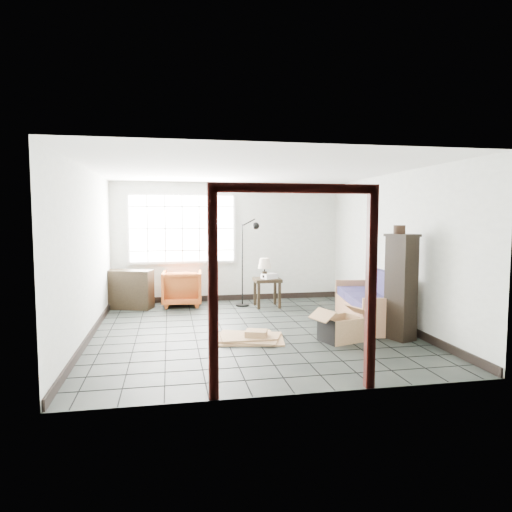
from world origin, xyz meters
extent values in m
plane|color=black|center=(0.00, 0.00, 0.00)|extent=(5.50, 5.50, 0.00)
cube|color=#B6BAB3|center=(0.00, 2.75, 1.30)|extent=(5.00, 0.02, 2.60)
cube|color=#B6BAB3|center=(0.00, -2.75, 1.30)|extent=(5.00, 0.02, 2.60)
cube|color=#B6BAB3|center=(-2.50, 0.00, 1.30)|extent=(0.02, 5.50, 2.60)
cube|color=#B6BAB3|center=(2.50, 0.00, 1.30)|extent=(0.02, 5.50, 2.60)
cube|color=white|center=(0.00, 0.00, 2.60)|extent=(5.00, 5.50, 0.02)
cube|color=black|center=(0.00, 2.73, 0.06)|extent=(4.95, 0.03, 0.12)
cube|color=black|center=(-2.48, 0.00, 0.06)|extent=(0.03, 5.45, 0.12)
cube|color=black|center=(2.48, 0.00, 0.06)|extent=(0.03, 5.45, 0.12)
cube|color=silver|center=(-1.00, 2.71, 1.60)|extent=(2.32, 0.06, 1.52)
cube|color=white|center=(-1.00, 2.67, 1.60)|extent=(2.20, 0.02, 1.40)
cube|color=#38100C|center=(-0.85, -2.70, 1.05)|extent=(0.10, 0.08, 2.10)
cube|color=#38100C|center=(0.85, -2.70, 1.05)|extent=(0.10, 0.08, 2.10)
cube|color=#38100C|center=(0.00, -2.70, 2.15)|extent=(1.80, 0.08, 0.10)
cube|color=#8E5C40|center=(2.15, 0.14, 0.17)|extent=(1.06, 2.03, 0.35)
cube|color=#8E5C40|center=(2.00, -0.85, 0.31)|extent=(0.77, 0.18, 0.62)
cube|color=#8E5C40|center=(2.30, 1.12, 0.31)|extent=(0.77, 0.18, 0.62)
cube|color=#8E5C40|center=(2.49, 0.08, 0.53)|extent=(0.38, 1.92, 0.68)
cube|color=#1D183E|center=(2.03, -0.49, 0.43)|extent=(0.78, 0.72, 0.15)
cube|color=#1D183E|center=(2.31, -0.53, 0.66)|extent=(0.23, 0.63, 0.50)
cube|color=#1D183E|center=(2.13, 0.14, 0.43)|extent=(0.78, 0.72, 0.15)
cube|color=#1D183E|center=(2.41, 0.10, 0.66)|extent=(0.23, 0.63, 0.50)
cube|color=#1D183E|center=(2.23, 0.77, 0.43)|extent=(0.78, 0.72, 0.15)
cube|color=#1D183E|center=(2.51, 0.73, 0.66)|extent=(0.23, 0.63, 0.50)
imported|color=#934515|center=(-1.03, 2.31, 0.41)|extent=(0.85, 0.80, 0.82)
cube|color=black|center=(0.69, 1.86, 0.56)|extent=(0.54, 0.54, 0.06)
cube|color=black|center=(0.47, 1.65, 0.27)|extent=(0.05, 0.05, 0.54)
cube|color=black|center=(0.90, 1.64, 0.27)|extent=(0.05, 0.05, 0.54)
cube|color=black|center=(0.47, 2.08, 0.27)|extent=(0.05, 0.05, 0.54)
cube|color=black|center=(0.90, 2.07, 0.27)|extent=(0.05, 0.05, 0.54)
cylinder|color=black|center=(0.63, 1.84, 0.67)|extent=(0.14, 0.14, 0.15)
cylinder|color=black|center=(0.63, 1.84, 0.79)|extent=(0.03, 0.03, 0.11)
cone|color=beige|center=(0.63, 1.84, 0.91)|extent=(0.36, 0.36, 0.21)
cube|color=silver|center=(0.73, 1.83, 0.64)|extent=(0.35, 0.32, 0.10)
cylinder|color=black|center=(0.59, 1.78, 0.64)|extent=(0.04, 0.06, 0.06)
cylinder|color=black|center=(0.20, 2.04, 0.02)|extent=(0.34, 0.34, 0.03)
cylinder|color=black|center=(0.20, 2.04, 0.86)|extent=(0.03, 0.03, 1.68)
cylinder|color=black|center=(0.34, 2.03, 1.74)|extent=(0.28, 0.10, 0.15)
sphere|color=black|center=(0.48, 2.01, 1.67)|extent=(0.19, 0.19, 0.15)
cube|color=black|center=(-2.13, 2.21, 0.39)|extent=(1.08, 0.67, 0.78)
cube|color=black|center=(-2.13, 2.21, 0.40)|extent=(0.99, 0.60, 0.03)
cube|color=black|center=(2.15, -0.95, 0.79)|extent=(0.41, 0.47, 1.58)
cube|color=black|center=(2.15, -0.95, 1.58)|extent=(0.46, 0.52, 0.04)
cylinder|color=black|center=(2.11, -0.93, 1.67)|extent=(0.21, 0.21, 0.13)
cube|color=olive|center=(1.23, -0.88, 0.01)|extent=(0.64, 0.57, 0.02)
cube|color=black|center=(0.97, -0.96, 0.18)|extent=(0.15, 0.41, 0.36)
cube|color=olive|center=(1.48, -0.80, 0.18)|extent=(0.15, 0.41, 0.36)
cube|color=olive|center=(1.29, -1.08, 0.18)|extent=(0.52, 0.18, 0.36)
cube|color=olive|center=(1.16, -0.68, 0.18)|extent=(0.52, 0.18, 0.36)
cube|color=olive|center=(0.90, -0.98, 0.43)|extent=(0.32, 0.47, 0.15)
cube|color=olive|center=(1.55, -0.78, 0.43)|extent=(0.32, 0.47, 0.15)
cube|color=olive|center=(-0.14, -0.56, 0.01)|extent=(1.20, 0.94, 0.02)
cube|color=olive|center=(-0.14, -0.56, 0.03)|extent=(1.14, 0.99, 0.02)
cube|color=olive|center=(-0.14, -0.56, 0.06)|extent=(0.82, 0.60, 0.02)
cube|color=olive|center=(-0.01, -0.63, 0.11)|extent=(0.38, 0.34, 0.09)
camera|label=1|loc=(-1.27, -7.23, 1.87)|focal=32.00mm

